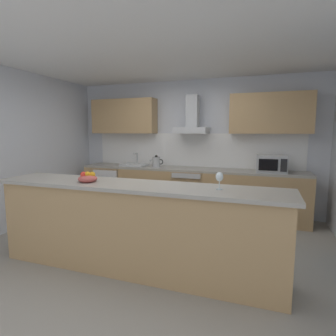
% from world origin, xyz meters
% --- Properties ---
extents(ground, '(5.90, 4.97, 0.02)m').
position_xyz_m(ground, '(0.00, 0.00, -0.01)').
color(ground, gray).
extents(ceiling, '(5.90, 4.97, 0.02)m').
position_xyz_m(ceiling, '(0.00, 0.00, 2.61)').
color(ceiling, white).
extents(wall_back, '(5.90, 0.12, 2.60)m').
position_xyz_m(wall_back, '(0.00, 2.04, 1.30)').
color(wall_back, silver).
rests_on(wall_back, ground).
extents(wall_left, '(0.12, 4.97, 2.60)m').
position_xyz_m(wall_left, '(-2.51, 0.00, 1.30)').
color(wall_left, silver).
rests_on(wall_left, ground).
extents(backsplash_tile, '(4.17, 0.02, 0.66)m').
position_xyz_m(backsplash_tile, '(0.00, 1.97, 1.23)').
color(backsplash_tile, white).
extents(counter_back, '(4.31, 0.60, 0.90)m').
position_xyz_m(counter_back, '(0.00, 1.66, 0.45)').
color(counter_back, tan).
rests_on(counter_back, ground).
extents(counter_island, '(3.39, 0.64, 1.02)m').
position_xyz_m(counter_island, '(0.01, -0.69, 0.51)').
color(counter_island, tan).
rests_on(counter_island, ground).
extents(upper_cabinets, '(4.26, 0.32, 0.70)m').
position_xyz_m(upper_cabinets, '(-0.00, 1.81, 1.91)').
color(upper_cabinets, tan).
extents(oven, '(0.60, 0.62, 0.80)m').
position_xyz_m(oven, '(0.04, 1.64, 0.46)').
color(oven, slate).
rests_on(oven, ground).
extents(refrigerator, '(0.58, 0.60, 0.85)m').
position_xyz_m(refrigerator, '(-1.65, 1.63, 0.43)').
color(refrigerator, white).
rests_on(refrigerator, ground).
extents(microwave, '(0.50, 0.38, 0.30)m').
position_xyz_m(microwave, '(1.50, 1.61, 1.05)').
color(microwave, '#B7BABC').
rests_on(microwave, counter_back).
extents(sink, '(0.50, 0.40, 0.26)m').
position_xyz_m(sink, '(-1.13, 1.65, 0.93)').
color(sink, silver).
rests_on(sink, counter_back).
extents(kettle, '(0.29, 0.15, 0.24)m').
position_xyz_m(kettle, '(-0.63, 1.60, 1.01)').
color(kettle, '#B7BABC').
rests_on(kettle, counter_back).
extents(range_hood, '(0.62, 0.45, 0.72)m').
position_xyz_m(range_hood, '(0.04, 1.77, 1.79)').
color(range_hood, '#B7BABC').
extents(wine_glass, '(0.08, 0.08, 0.18)m').
position_xyz_m(wine_glass, '(0.96, -0.66, 1.14)').
color(wine_glass, silver).
rests_on(wine_glass, counter_island).
extents(fruit_bowl, '(0.22, 0.22, 0.13)m').
position_xyz_m(fruit_bowl, '(-0.55, -0.74, 1.06)').
color(fruit_bowl, '#B24C47').
rests_on(fruit_bowl, counter_island).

